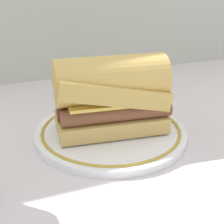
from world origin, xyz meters
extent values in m
plane|color=silver|center=(0.00, 0.00, 0.00)|extent=(1.50, 1.50, 0.00)
cylinder|color=white|center=(0.00, 0.04, 0.01)|extent=(0.26, 0.26, 0.01)
torus|color=#B29333|center=(0.00, 0.04, 0.01)|extent=(0.24, 0.24, 0.01)
cube|color=tan|center=(0.00, 0.04, 0.03)|extent=(0.19, 0.11, 0.03)
cylinder|color=brown|center=(0.00, 0.01, 0.05)|extent=(0.18, 0.05, 0.03)
cylinder|color=brown|center=(0.00, 0.04, 0.05)|extent=(0.18, 0.05, 0.03)
cylinder|color=brown|center=(0.01, 0.07, 0.05)|extent=(0.18, 0.05, 0.03)
cube|color=#EFC64C|center=(0.00, 0.04, 0.07)|extent=(0.16, 0.10, 0.01)
cube|color=tan|center=(0.00, 0.04, 0.09)|extent=(0.19, 0.11, 0.07)
cylinder|color=#D7AD59|center=(0.00, 0.04, 0.10)|extent=(0.19, 0.10, 0.08)
camera|label=1|loc=(-0.19, -0.45, 0.28)|focal=54.64mm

